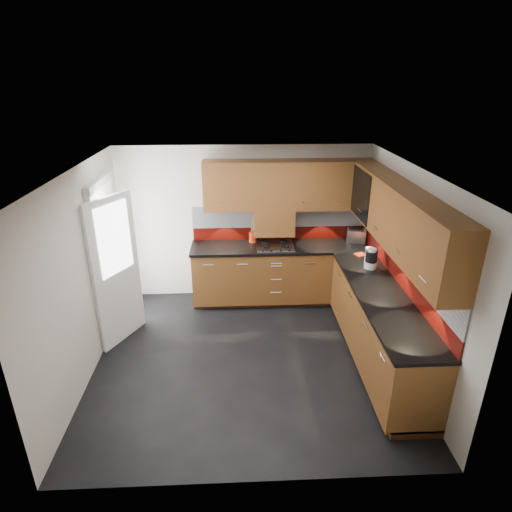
{
  "coord_description": "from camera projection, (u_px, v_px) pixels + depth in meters",
  "views": [
    {
      "loc": [
        -0.12,
        -4.5,
        3.35
      ],
      "look_at": [
        0.13,
        0.65,
        1.14
      ],
      "focal_mm": 30.0,
      "sensor_mm": 36.0,
      "label": 1
    }
  ],
  "objects": [
    {
      "name": "upper_cabinets",
      "position": [
        341.0,
        201.0,
        5.5
      ],
      "size": [
        2.5,
        3.2,
        0.72
      ],
      "color": "#5C3214",
      "rests_on": "room"
    },
    {
      "name": "base_cabinets",
      "position": [
        323.0,
        299.0,
        5.99
      ],
      "size": [
        2.7,
        3.2,
        0.95
      ],
      "color": "#5C3214",
      "rests_on": "room"
    },
    {
      "name": "toaster",
      "position": [
        356.0,
        236.0,
        6.6
      ],
      "size": [
        0.32,
        0.24,
        0.21
      ],
      "color": "silver",
      "rests_on": "countertop"
    },
    {
      "name": "back_door",
      "position": [
        112.0,
        263.0,
        5.66
      ],
      "size": [
        0.42,
        1.19,
        2.04
      ],
      "color": "white",
      "rests_on": "room"
    },
    {
      "name": "food_processor",
      "position": [
        371.0,
        259.0,
        5.7
      ],
      "size": [
        0.17,
        0.17,
        0.28
      ],
      "color": "white",
      "rests_on": "countertop"
    },
    {
      "name": "extractor_hood",
      "position": [
        274.0,
        221.0,
        6.48
      ],
      "size": [
        0.6,
        0.33,
        0.4
      ],
      "primitive_type": "cube",
      "color": "#5C3214",
      "rests_on": "room"
    },
    {
      "name": "room",
      "position": [
        248.0,
        250.0,
        4.87
      ],
      "size": [
        4.0,
        3.8,
        2.64
      ],
      "color": "black"
    },
    {
      "name": "countertop",
      "position": [
        324.0,
        268.0,
        5.79
      ],
      "size": [
        2.72,
        3.22,
        0.04
      ],
      "color": "black",
      "rests_on": "base_cabinets"
    },
    {
      "name": "backsplash",
      "position": [
        338.0,
        242.0,
        5.89
      ],
      "size": [
        2.7,
        3.2,
        0.54
      ],
      "color": "maroon",
      "rests_on": "countertop"
    },
    {
      "name": "orange_cloth",
      "position": [
        360.0,
        254.0,
        6.15
      ],
      "size": [
        0.18,
        0.17,
        0.02
      ],
      "primitive_type": "cube",
      "rotation": [
        0.0,
        0.0,
        0.39
      ],
      "color": "#F53D1B",
      "rests_on": "countertop"
    },
    {
      "name": "utensil_pot",
      "position": [
        253.0,
        236.0,
        6.6
      ],
      "size": [
        0.12,
        0.12,
        0.43
      ],
      "color": "red",
      "rests_on": "countertop"
    },
    {
      "name": "paper_towel",
      "position": [
        369.0,
        257.0,
        5.76
      ],
      "size": [
        0.16,
        0.16,
        0.26
      ],
      "primitive_type": "cylinder",
      "rotation": [
        0.0,
        0.0,
        -0.39
      ],
      "color": "white",
      "rests_on": "countertop"
    },
    {
      "name": "gas_hob",
      "position": [
        275.0,
        245.0,
        6.45
      ],
      "size": [
        0.56,
        0.5,
        0.04
      ],
      "color": "silver",
      "rests_on": "countertop"
    },
    {
      "name": "glass_cabinet",
      "position": [
        371.0,
        192.0,
        5.78
      ],
      "size": [
        0.32,
        0.8,
        0.66
      ],
      "color": "black",
      "rests_on": "room"
    }
  ]
}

